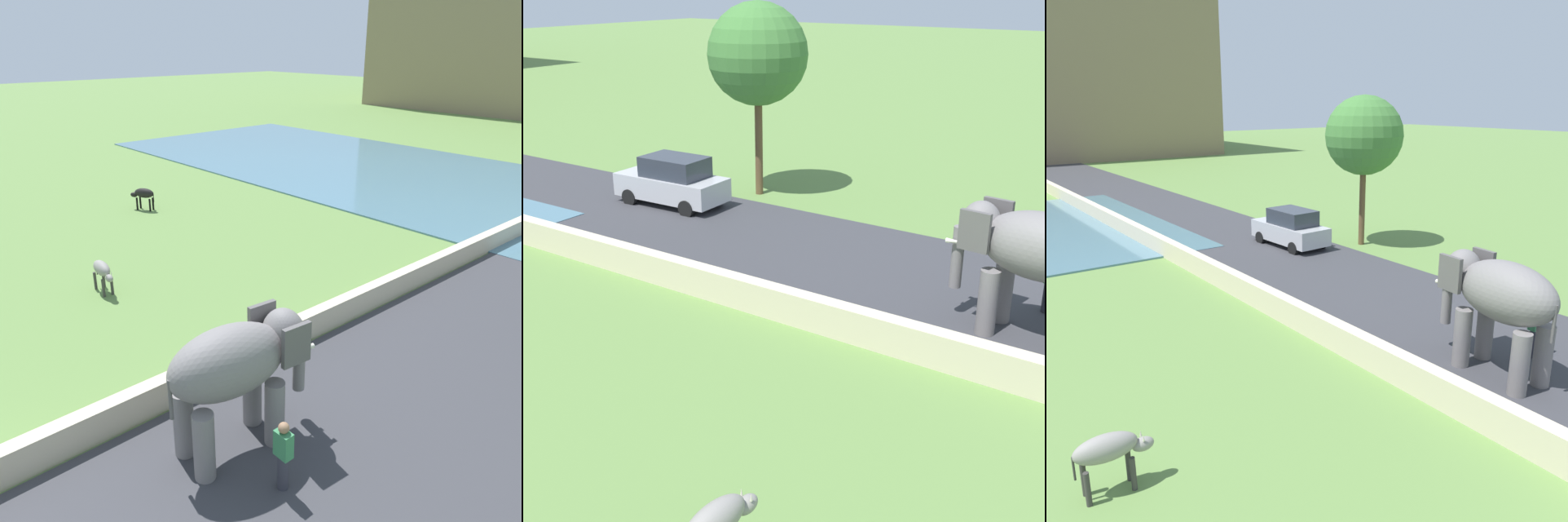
{
  "view_description": "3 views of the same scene",
  "coord_description": "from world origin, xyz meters",
  "views": [
    {
      "loc": [
        10.8,
        1.11,
        8.25
      ],
      "look_at": [
        -1.82,
        12.15,
        1.32
      ],
      "focal_mm": 36.9,
      "sensor_mm": 36.0,
      "label": 1
    },
    {
      "loc": [
        -11.34,
        3.31,
        7.5
      ],
      "look_at": [
        1.36,
        11.92,
        1.42
      ],
      "focal_mm": 48.81,
      "sensor_mm": 36.0,
      "label": 2
    },
    {
      "loc": [
        -7.87,
        -0.48,
        6.67
      ],
      "look_at": [
        1.69,
        12.36,
        1.99
      ],
      "focal_mm": 38.13,
      "sensor_mm": 36.0,
      "label": 3
    }
  ],
  "objects": [
    {
      "name": "person_beside_elephant",
      "position": [
        5.0,
        6.76,
        0.87
      ],
      "size": [
        0.36,
        0.22,
        1.63
      ],
      "color": "#33333D",
      "rests_on": "ground"
    },
    {
      "name": "barrier_wall",
      "position": [
        1.2,
        18.0,
        0.4
      ],
      "size": [
        0.4,
        110.0,
        0.8
      ],
      "primitive_type": "cube",
      "color": "beige",
      "rests_on": "ground"
    },
    {
      "name": "cow_black",
      "position": [
        -13.58,
        14.33,
        0.84
      ],
      "size": [
        1.38,
        0.95,
        1.15
      ],
      "color": "black",
      "rests_on": "ground"
    },
    {
      "name": "cow_grey",
      "position": [
        -5.69,
        8.21,
        0.84
      ],
      "size": [
        1.4,
        0.52,
        1.15
      ],
      "color": "gray",
      "rests_on": "ground"
    },
    {
      "name": "lake",
      "position": [
        -14.0,
        30.98,
        0.04
      ],
      "size": [
        36.0,
        18.0,
        0.08
      ],
      "primitive_type": "cube",
      "color": "slate",
      "rests_on": "ground"
    },
    {
      "name": "elephant",
      "position": [
        3.45,
        6.91,
        2.04
      ],
      "size": [
        1.64,
        3.53,
        2.99
      ],
      "color": "slate",
      "rests_on": "ground"
    }
  ]
}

